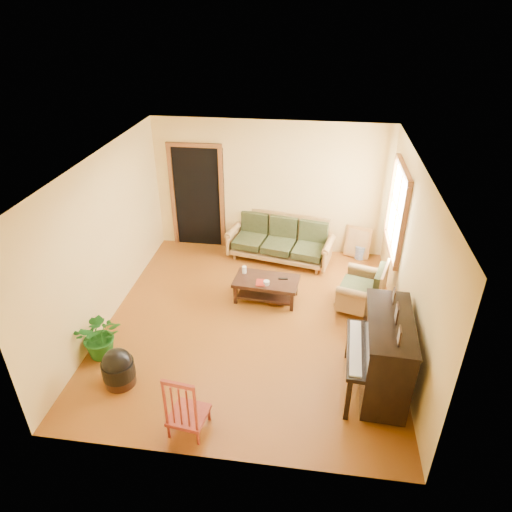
# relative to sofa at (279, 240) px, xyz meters

# --- Properties ---
(floor) EXTENTS (5.00, 5.00, 0.00)m
(floor) POSITION_rel_sofa_xyz_m (-0.25, -2.04, -0.42)
(floor) COLOR #67330D
(floor) RESTS_ON ground
(doorway) EXTENTS (1.08, 0.16, 2.05)m
(doorway) POSITION_rel_sofa_xyz_m (-1.70, 0.44, 0.60)
(doorway) COLOR black
(doorway) RESTS_ON floor
(window) EXTENTS (0.12, 1.36, 1.46)m
(window) POSITION_rel_sofa_xyz_m (1.96, -0.74, 1.08)
(window) COLOR white
(window) RESTS_ON right_wall
(sofa) EXTENTS (2.11, 1.21, 0.85)m
(sofa) POSITION_rel_sofa_xyz_m (0.00, 0.00, 0.00)
(sofa) COLOR olive
(sofa) RESTS_ON floor
(coffee_table) EXTENTS (1.12, 0.67, 0.39)m
(coffee_table) POSITION_rel_sofa_xyz_m (-0.09, -1.38, -0.23)
(coffee_table) COLOR black
(coffee_table) RESTS_ON floor
(armchair) EXTENTS (0.99, 1.02, 0.84)m
(armchair) POSITION_rel_sofa_xyz_m (1.47, -1.38, -0.01)
(armchair) COLOR olive
(armchair) RESTS_ON floor
(piano) EXTENTS (0.83, 1.33, 1.15)m
(piano) POSITION_rel_sofa_xyz_m (1.63, -3.23, 0.15)
(piano) COLOR black
(piano) RESTS_ON floor
(footstool) EXTENTS (0.56, 0.56, 0.41)m
(footstool) POSITION_rel_sofa_xyz_m (-1.79, -3.59, -0.22)
(footstool) COLOR black
(footstool) RESTS_ON floor
(red_chair) EXTENTS (0.48, 0.52, 0.91)m
(red_chair) POSITION_rel_sofa_xyz_m (-0.67, -4.18, 0.03)
(red_chair) COLOR maroon
(red_chair) RESTS_ON floor
(leaning_frame) EXTENTS (0.51, 0.27, 0.67)m
(leaning_frame) POSITION_rel_sofa_xyz_m (1.52, 0.30, -0.09)
(leaning_frame) COLOR #B47E3C
(leaning_frame) RESTS_ON floor
(ceramic_crock) EXTENTS (0.24, 0.24, 0.27)m
(ceramic_crock) POSITION_rel_sofa_xyz_m (1.58, 0.28, -0.29)
(ceramic_crock) COLOR #334F9B
(ceramic_crock) RESTS_ON floor
(potted_plant) EXTENTS (0.78, 0.72, 0.72)m
(potted_plant) POSITION_rel_sofa_xyz_m (-2.24, -3.09, -0.07)
(potted_plant) COLOR #1C601B
(potted_plant) RESTS_ON floor
(book) EXTENTS (0.17, 0.22, 0.02)m
(book) POSITION_rel_sofa_xyz_m (-0.25, -1.51, -0.02)
(book) COLOR maroon
(book) RESTS_ON coffee_table
(candle) EXTENTS (0.08, 0.08, 0.13)m
(candle) POSITION_rel_sofa_xyz_m (-0.49, -1.22, 0.03)
(candle) COLOR white
(candle) RESTS_ON coffee_table
(glass_jar) EXTENTS (0.12, 0.12, 0.07)m
(glass_jar) POSITION_rel_sofa_xyz_m (-0.07, -1.53, -0.00)
(glass_jar) COLOR silver
(glass_jar) RESTS_ON coffee_table
(remote) EXTENTS (0.16, 0.05, 0.02)m
(remote) POSITION_rel_sofa_xyz_m (0.19, -1.32, -0.03)
(remote) COLOR black
(remote) RESTS_ON coffee_table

